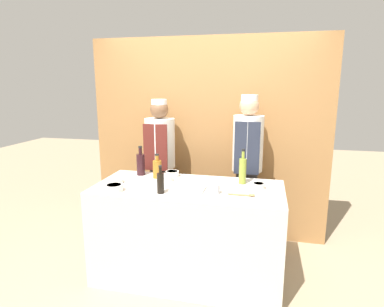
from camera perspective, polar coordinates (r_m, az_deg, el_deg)
name	(u,v)px	position (r m, az deg, el deg)	size (l,w,h in m)	color
ground_plane	(188,275)	(3.41, -0.64, -20.79)	(14.00, 14.00, 0.00)	tan
cabinet_wall	(208,139)	(3.94, 2.88, 2.61)	(2.85, 0.18, 2.40)	olive
counter	(188,232)	(3.18, -0.66, -13.79)	(1.75, 0.80, 0.92)	beige
sauce_bowl_orange	(115,180)	(3.19, -13.49, -4.68)	(0.15, 0.15, 0.04)	white
sauce_bowl_green	(172,173)	(3.32, -3.54, -3.55)	(0.14, 0.14, 0.06)	white
sauce_bowl_purple	(114,187)	(2.96, -13.69, -5.87)	(0.16, 0.16, 0.06)	white
sauce_bowl_red	(258,186)	(3.00, 11.74, -5.60)	(0.11, 0.11, 0.05)	white
sauce_bowl_yellow	(167,178)	(3.17, -4.49, -4.36)	(0.12, 0.12, 0.05)	white
cutting_board	(188,189)	(2.91, -0.67, -6.27)	(0.30, 0.23, 0.02)	white
bottle_amber	(157,168)	(3.27, -6.21, -2.67)	(0.09, 0.09, 0.25)	#9E661E
bottle_oil	(243,170)	(3.09, 8.99, -2.94)	(0.07, 0.07, 0.34)	olive
bottle_wine	(141,164)	(3.39, -9.10, -1.80)	(0.09, 0.09, 0.31)	black
bottle_soy	(161,182)	(2.81, -5.61, -5.13)	(0.06, 0.06, 0.25)	black
cup_steel	(216,189)	(2.81, 4.24, -6.32)	(0.07, 0.07, 0.08)	#B7B7BC
wooden_spoon	(245,195)	(2.79, 9.36, -7.26)	(0.23, 0.04, 0.02)	#B2844C
chef_left	(160,166)	(3.78, -5.64, -2.18)	(0.34, 0.34, 1.69)	#28282D
chef_right	(247,167)	(3.58, 9.75, -2.44)	(0.33, 0.33, 1.75)	#28282D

